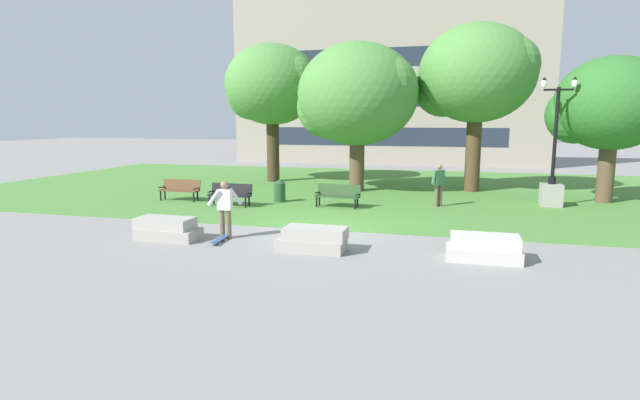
# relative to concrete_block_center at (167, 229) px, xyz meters

# --- Properties ---
(ground_plane) EXTENTS (140.00, 140.00, 0.00)m
(ground_plane) POSITION_rel_concrete_block_center_xyz_m (3.94, 2.33, -0.31)
(ground_plane) COLOR gray
(grass_lawn) EXTENTS (40.00, 20.00, 0.02)m
(grass_lawn) POSITION_rel_concrete_block_center_xyz_m (3.94, 12.33, -0.30)
(grass_lawn) COLOR #4C8438
(grass_lawn) RESTS_ON ground
(concrete_block_center) EXTENTS (1.83, 0.90, 0.64)m
(concrete_block_center) POSITION_rel_concrete_block_center_xyz_m (0.00, 0.00, 0.00)
(concrete_block_center) COLOR #9E9991
(concrete_block_center) RESTS_ON ground
(concrete_block_left) EXTENTS (1.84, 0.90, 0.64)m
(concrete_block_left) POSITION_rel_concrete_block_center_xyz_m (4.49, -0.16, 0.00)
(concrete_block_left) COLOR #9E9991
(concrete_block_left) RESTS_ON ground
(concrete_block_right) EXTENTS (1.80, 0.90, 0.64)m
(concrete_block_right) POSITION_rel_concrete_block_center_xyz_m (8.84, 0.05, 0.00)
(concrete_block_right) COLOR #BCB7B2
(concrete_block_right) RESTS_ON ground
(person_skateboarder) EXTENTS (0.93, 0.50, 1.71)m
(person_skateboarder) POSITION_rel_concrete_block_center_xyz_m (1.62, 0.53, 0.66)
(person_skateboarder) COLOR brown
(person_skateboarder) RESTS_ON ground
(skateboard) EXTENTS (0.28, 1.03, 0.14)m
(skateboard) POSITION_rel_concrete_block_center_xyz_m (1.66, 0.01, -0.22)
(skateboard) COLOR #2D4C75
(skateboard) RESTS_ON ground
(park_bench_near_left) EXTENTS (1.82, 0.62, 0.90)m
(park_bench_near_left) POSITION_rel_concrete_block_center_xyz_m (-0.64, 5.70, 0.23)
(park_bench_near_left) COLOR black
(park_bench_near_left) RESTS_ON grass_lawn
(park_bench_near_right) EXTENTS (1.84, 0.70, 0.90)m
(park_bench_near_right) POSITION_rel_concrete_block_center_xyz_m (3.64, 6.50, 0.23)
(park_bench_near_right) COLOR #284723
(park_bench_near_right) RESTS_ON grass_lawn
(park_bench_far_left) EXTENTS (1.81, 0.57, 0.90)m
(park_bench_far_left) POSITION_rel_concrete_block_center_xyz_m (-3.33, 6.42, 0.23)
(park_bench_far_left) COLOR brown
(park_bench_far_left) RESTS_ON grass_lawn
(lamp_post_center) EXTENTS (1.32, 0.80, 5.11)m
(lamp_post_center) POSITION_rel_concrete_block_center_xyz_m (11.90, 9.01, 0.75)
(lamp_post_center) COLOR gray
(lamp_post_center) RESTS_ON grass_lawn
(tree_far_left) EXTENTS (6.03, 5.74, 7.10)m
(tree_far_left) POSITION_rel_concrete_block_center_xyz_m (3.41, 11.33, 4.30)
(tree_far_left) COLOR brown
(tree_far_left) RESTS_ON grass_lawn
(tree_near_right) EXTENTS (5.71, 5.44, 7.94)m
(tree_near_right) POSITION_rel_concrete_block_center_xyz_m (8.88, 12.67, 5.25)
(tree_near_right) COLOR #4C3823
(tree_near_right) RESTS_ON grass_lawn
(tree_near_left) EXTENTS (5.47, 5.21, 7.61)m
(tree_near_left) POSITION_rel_concrete_block_center_xyz_m (-1.91, 14.02, 5.02)
(tree_near_left) COLOR #42301E
(tree_near_left) RESTS_ON grass_lawn
(tree_far_right) EXTENTS (4.73, 4.50, 6.03)m
(tree_far_right) POSITION_rel_concrete_block_center_xyz_m (14.19, 10.62, 3.76)
(tree_far_right) COLOR brown
(tree_far_right) RESTS_ON grass_lawn
(trash_bin) EXTENTS (0.49, 0.49, 0.96)m
(trash_bin) POSITION_rel_concrete_block_center_xyz_m (0.96, 7.16, 0.20)
(trash_bin) COLOR #234C28
(trash_bin) RESTS_ON grass_lawn
(person_bystander_near_lawn) EXTENTS (0.61, 0.70, 1.71)m
(person_bystander_near_lawn) POSITION_rel_concrete_block_center_xyz_m (7.50, 7.73, 0.68)
(person_bystander_near_lawn) COLOR brown
(person_bystander_near_lawn) RESTS_ON grass_lawn
(building_facade_distant) EXTENTS (24.65, 1.03, 13.10)m
(building_facade_distant) POSITION_rel_concrete_block_center_xyz_m (2.66, 26.83, 6.24)
(building_facade_distant) COLOR gray
(building_facade_distant) RESTS_ON ground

